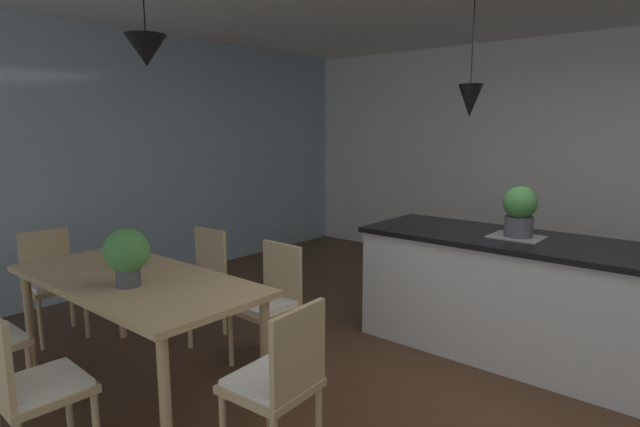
{
  "coord_description": "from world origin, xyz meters",
  "views": [
    {
      "loc": [
        0.98,
        -2.89,
        1.69
      ],
      "look_at": [
        -1.39,
        -0.06,
        1.07
      ],
      "focal_mm": 28.5,
      "sensor_mm": 36.0,
      "label": 1
    }
  ],
  "objects": [
    {
      "name": "window_wall_left_glazing",
      "position": [
        -4.06,
        0.0,
        1.35
      ],
      "size": [
        0.06,
        8.4,
        2.7
      ],
      "primitive_type": "cube",
      "color": "#9EB7C6",
      "rests_on": "ground_plane"
    },
    {
      "name": "chair_window_end",
      "position": [
        -3.24,
        -1.25,
        0.47
      ],
      "size": [
        0.44,
        0.44,
        0.87
      ],
      "color": "tan",
      "rests_on": "ground_plane"
    },
    {
      "name": "vase_on_dining_table",
      "position": [
        -2.17,
        -1.15,
        0.84
      ],
      "size": [
        0.1,
        0.1,
        0.19
      ],
      "color": "slate",
      "rests_on": "dining_table"
    },
    {
      "name": "chair_far_left",
      "position": [
        -2.36,
        -0.46,
        0.47
      ],
      "size": [
        0.4,
        0.4,
        0.87
      ],
      "color": "tan",
      "rests_on": "ground_plane"
    },
    {
      "name": "pendant_over_island_main",
      "position": [
        -0.66,
        0.82,
        1.9
      ],
      "size": [
        0.18,
        0.18,
        0.92
      ],
      "color": "black"
    },
    {
      "name": "chair_far_right",
      "position": [
        -1.53,
        -0.46,
        0.47
      ],
      "size": [
        0.41,
        0.41,
        0.87
      ],
      "color": "tan",
      "rests_on": "ground_plane"
    },
    {
      "name": "pendant_over_table",
      "position": [
        -1.8,
        -1.17,
        2.15
      ],
      "size": [
        0.24,
        0.24,
        0.65
      ],
      "color": "black"
    },
    {
      "name": "kitchen_island",
      "position": [
        -0.21,
        0.82,
        0.46
      ],
      "size": [
        2.33,
        0.85,
        0.91
      ],
      "color": "silver",
      "rests_on": "ground_plane"
    },
    {
      "name": "potted_plant_on_island",
      "position": [
        -0.24,
        0.82,
        1.1
      ],
      "size": [
        0.24,
        0.24,
        0.38
      ],
      "color": "#4C4C51",
      "rests_on": "kitchen_island"
    },
    {
      "name": "ground_plane",
      "position": [
        0.0,
        0.0,
        -0.02
      ],
      "size": [
        10.0,
        8.4,
        0.04
      ],
      "primitive_type": "cube",
      "color": "#4C301E"
    },
    {
      "name": "wall_back_kitchen",
      "position": [
        0.0,
        3.26,
        1.35
      ],
      "size": [
        10.0,
        0.12,
        2.7
      ],
      "primitive_type": "cube",
      "color": "white",
      "rests_on": "ground_plane"
    },
    {
      "name": "chair_near_right",
      "position": [
        -1.54,
        -2.05,
        0.47
      ],
      "size": [
        0.42,
        0.42,
        0.87
      ],
      "color": "tan",
      "rests_on": "ground_plane"
    },
    {
      "name": "chair_kitchen_end",
      "position": [
        -0.66,
        -1.25,
        0.47
      ],
      "size": [
        0.42,
        0.42,
        0.87
      ],
      "color": "tan",
      "rests_on": "ground_plane"
    },
    {
      "name": "dining_table",
      "position": [
        -1.95,
        -1.26,
        0.68
      ],
      "size": [
        1.84,
        0.85,
        0.75
      ],
      "color": "tan",
      "rests_on": "ground_plane"
    },
    {
      "name": "potted_plant_on_table",
      "position": [
        -1.81,
        -1.37,
        0.95
      ],
      "size": [
        0.27,
        0.27,
        0.35
      ],
      "color": "#4C4C51",
      "rests_on": "dining_table"
    }
  ]
}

